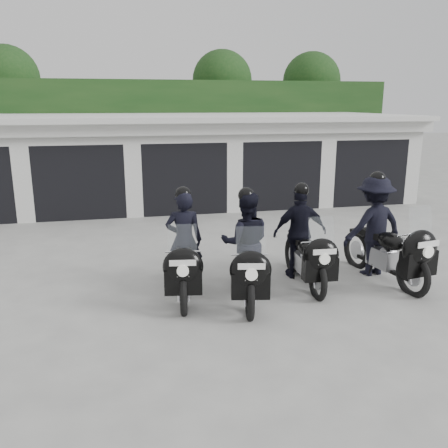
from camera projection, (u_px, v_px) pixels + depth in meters
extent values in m
plane|color=#A2A29D|center=(223.00, 275.00, 9.56)|extent=(80.00, 80.00, 0.00)
cube|color=silver|center=(174.00, 159.00, 17.25)|extent=(16.00, 6.00, 2.80)
cube|color=silver|center=(173.00, 117.00, 16.70)|extent=(16.40, 6.80, 0.16)
cube|color=silver|center=(185.00, 128.00, 13.87)|extent=(16.40, 0.12, 0.40)
cube|color=black|center=(186.00, 211.00, 14.72)|extent=(16.00, 0.06, 0.24)
cube|color=silver|center=(23.00, 174.00, 13.59)|extent=(0.50, 0.50, 2.80)
cube|color=black|center=(83.00, 177.00, 14.98)|extent=(2.60, 2.60, 2.20)
cube|color=silver|center=(76.00, 134.00, 13.64)|extent=(2.60, 0.50, 0.60)
cube|color=silver|center=(133.00, 170.00, 14.24)|extent=(0.50, 0.50, 2.80)
cube|color=black|center=(180.00, 174.00, 15.63)|extent=(2.60, 2.60, 2.20)
cube|color=silver|center=(183.00, 133.00, 14.28)|extent=(2.60, 0.50, 0.60)
cube|color=silver|center=(233.00, 167.00, 14.88)|extent=(0.50, 0.50, 2.80)
cube|color=black|center=(270.00, 171.00, 16.27)|extent=(2.60, 2.60, 2.20)
cube|color=silver|center=(281.00, 131.00, 14.93)|extent=(2.60, 0.50, 0.60)
cube|color=silver|center=(325.00, 165.00, 15.53)|extent=(0.50, 0.50, 2.80)
cube|color=black|center=(353.00, 168.00, 16.92)|extent=(2.60, 2.60, 2.20)
cube|color=silver|center=(371.00, 130.00, 15.58)|extent=(2.60, 0.50, 0.60)
cube|color=silver|center=(409.00, 162.00, 16.17)|extent=(0.50, 0.50, 2.80)
cube|color=#163714|center=(163.00, 131.00, 20.85)|extent=(20.00, 2.00, 4.30)
sphere|color=#163714|center=(6.00, 78.00, 20.36)|extent=(2.80, 2.80, 2.80)
cylinder|color=black|center=(13.00, 143.00, 21.04)|extent=(0.24, 0.24, 3.30)
sphere|color=#163714|center=(222.00, 80.00, 22.33)|extent=(2.80, 2.80, 2.80)
cylinder|color=black|center=(222.00, 139.00, 23.02)|extent=(0.24, 0.24, 3.30)
sphere|color=#163714|center=(311.00, 81.00, 23.27)|extent=(2.80, 2.80, 2.80)
cylinder|color=black|center=(309.00, 138.00, 23.96)|extent=(0.24, 0.24, 3.30)
torus|color=black|center=(184.00, 293.00, 7.82)|extent=(0.23, 0.78, 0.77)
torus|color=black|center=(185.00, 263.00, 9.28)|extent=(0.23, 0.78, 0.77)
cube|color=#B0B1B6|center=(184.00, 273.00, 8.55)|extent=(0.36, 0.61, 0.34)
cube|color=black|center=(185.00, 282.00, 8.57)|extent=(0.29, 1.36, 0.06)
ellipsoid|color=black|center=(184.00, 257.00, 8.29)|extent=(0.43, 0.65, 0.30)
cube|color=black|center=(184.00, 248.00, 8.72)|extent=(0.36, 0.61, 0.11)
ellipsoid|color=black|center=(183.00, 267.00, 7.61)|extent=(0.71, 0.44, 0.63)
cube|color=black|center=(183.00, 281.00, 7.67)|extent=(0.64, 0.32, 0.42)
cube|color=#B2BFC6|center=(183.00, 241.00, 7.54)|extent=(0.48, 0.19, 0.54)
cylinder|color=silver|center=(183.00, 252.00, 7.77)|extent=(0.59, 0.12, 0.03)
cube|color=white|center=(183.00, 263.00, 7.41)|extent=(0.42, 0.08, 0.09)
cube|color=white|center=(183.00, 274.00, 7.49)|extent=(0.19, 0.04, 0.11)
imported|color=black|center=(184.00, 240.00, 8.70)|extent=(0.73, 0.54, 1.84)
sphere|color=black|center=(183.00, 194.00, 8.49)|extent=(0.28, 0.28, 0.28)
torus|color=black|center=(250.00, 298.00, 7.64)|extent=(0.26, 0.78, 0.77)
torus|color=black|center=(244.00, 266.00, 9.12)|extent=(0.26, 0.78, 0.77)
cube|color=#B0B1B6|center=(246.00, 276.00, 8.38)|extent=(0.38, 0.62, 0.34)
cube|color=black|center=(246.00, 285.00, 8.40)|extent=(0.35, 1.37, 0.06)
ellipsoid|color=black|center=(247.00, 260.00, 8.12)|extent=(0.45, 0.66, 0.30)
cube|color=black|center=(246.00, 251.00, 8.55)|extent=(0.38, 0.62, 0.11)
ellipsoid|color=black|center=(251.00, 270.00, 7.44)|extent=(0.72, 0.47, 0.64)
cube|color=black|center=(250.00, 285.00, 7.50)|extent=(0.65, 0.35, 0.42)
cube|color=#B2BFC6|center=(251.00, 244.00, 7.36)|extent=(0.48, 0.21, 0.54)
cylinder|color=silver|center=(250.00, 255.00, 7.59)|extent=(0.59, 0.14, 0.03)
cube|color=white|center=(252.00, 266.00, 7.23)|extent=(0.42, 0.10, 0.10)
cube|color=white|center=(251.00, 277.00, 7.31)|extent=(0.19, 0.05, 0.11)
imported|color=black|center=(246.00, 243.00, 8.54)|extent=(1.02, 0.86, 1.86)
sphere|color=black|center=(246.00, 195.00, 8.32)|extent=(0.29, 0.29, 0.29)
torus|color=black|center=(318.00, 280.00, 8.40)|extent=(0.15, 0.76, 0.76)
torus|color=black|center=(292.00, 255.00, 9.83)|extent=(0.15, 0.76, 0.76)
cube|color=#B0B1B6|center=(304.00, 263.00, 9.11)|extent=(0.30, 0.58, 0.33)
cube|color=black|center=(304.00, 271.00, 9.14)|extent=(0.15, 1.35, 0.06)
ellipsoid|color=black|center=(308.00, 248.00, 8.86)|extent=(0.37, 0.61, 0.30)
cube|color=black|center=(300.00, 240.00, 9.28)|extent=(0.30, 0.58, 0.10)
ellipsoid|color=black|center=(321.00, 256.00, 8.20)|extent=(0.67, 0.37, 0.62)
cube|color=black|center=(320.00, 269.00, 8.26)|extent=(0.61, 0.26, 0.41)
cube|color=#B2BFC6|center=(321.00, 232.00, 8.12)|extent=(0.46, 0.14, 0.53)
cylinder|color=silver|center=(317.00, 242.00, 8.35)|extent=(0.58, 0.06, 0.03)
cube|color=white|center=(325.00, 252.00, 8.00)|extent=(0.42, 0.04, 0.09)
cube|color=white|center=(324.00, 262.00, 8.08)|extent=(0.19, 0.02, 0.10)
imported|color=black|center=(300.00, 233.00, 9.26)|extent=(1.10, 0.66, 1.82)
sphere|color=black|center=(302.00, 190.00, 9.05)|extent=(0.28, 0.28, 0.28)
torus|color=black|center=(413.00, 276.00, 8.54)|extent=(0.25, 0.84, 0.83)
torus|color=black|center=(357.00, 250.00, 10.02)|extent=(0.25, 0.84, 0.83)
cube|color=#B0B1B6|center=(382.00, 258.00, 9.28)|extent=(0.39, 0.67, 0.37)
cube|color=black|center=(382.00, 267.00, 9.30)|extent=(0.32, 1.48, 0.07)
ellipsoid|color=black|center=(390.00, 241.00, 9.01)|extent=(0.47, 0.71, 0.33)
cube|color=black|center=(374.00, 234.00, 9.44)|extent=(0.39, 0.67, 0.11)
ellipsoid|color=black|center=(420.00, 249.00, 8.32)|extent=(0.77, 0.48, 0.69)
cube|color=black|center=(418.00, 263.00, 8.38)|extent=(0.69, 0.35, 0.46)
cube|color=#B2BFC6|center=(421.00, 223.00, 8.24)|extent=(0.52, 0.21, 0.58)
cylinder|color=silver|center=(411.00, 234.00, 8.47)|extent=(0.64, 0.13, 0.03)
cube|color=white|center=(429.00, 244.00, 8.11)|extent=(0.45, 0.09, 0.10)
cube|color=white|center=(426.00, 255.00, 8.19)|extent=(0.21, 0.05, 0.11)
imported|color=black|center=(374.00, 226.00, 9.42)|extent=(1.38, 0.86, 2.00)
sphere|color=black|center=(378.00, 179.00, 9.19)|extent=(0.31, 0.31, 0.31)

